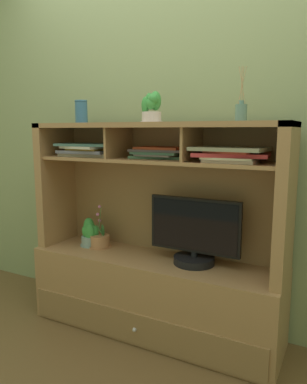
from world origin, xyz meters
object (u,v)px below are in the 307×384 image
(potted_fern, at_px, (90,234))
(ceramic_vase, at_px, (81,112))
(tv_monitor, at_px, (194,236))
(magazine_stack_centre, at_px, (160,153))
(diffuser_bottle, at_px, (241,112))
(potted_orchid, at_px, (100,241))
(magazine_stack_left, at_px, (88,150))
(media_console, at_px, (154,270))
(potted_succulent, at_px, (152,108))
(magazine_stack_right, at_px, (231,154))

(potted_fern, relative_size, ceramic_vase, 1.32)
(tv_monitor, relative_size, magazine_stack_centre, 1.47)
(diffuser_bottle, bearing_deg, ceramic_vase, -178.99)
(potted_orchid, height_order, magazine_stack_centre, magazine_stack_centre)
(magazine_stack_left, distance_m, diffuser_bottle, 1.02)
(media_console, xyz_separation_m, potted_succulent, (-0.00, -0.03, 1.00))
(magazine_stack_left, height_order, potted_succulent, potted_succulent)
(media_console, relative_size, potted_orchid, 5.51)
(media_console, bearing_deg, potted_fern, 179.71)
(potted_orchid, height_order, diffuser_bottle, diffuser_bottle)
(potted_orchid, distance_m, magazine_stack_right, 1.10)
(media_console, distance_m, potted_fern, 0.53)
(diffuser_bottle, bearing_deg, magazine_stack_left, -179.18)
(potted_orchid, xyz_separation_m, magazine_stack_centre, (0.44, 0.04, 0.61))
(tv_monitor, bearing_deg, media_console, -178.30)
(potted_succulent, height_order, ceramic_vase, potted_succulent)
(potted_succulent, bearing_deg, tv_monitor, 7.23)
(potted_fern, distance_m, magazine_stack_centre, 0.77)
(tv_monitor, relative_size, magazine_stack_right, 1.35)
(tv_monitor, xyz_separation_m, magazine_stack_left, (-0.74, -0.03, 0.49))
(magazine_stack_right, bearing_deg, media_console, 174.77)
(media_console, height_order, potted_succulent, potted_succulent)
(potted_orchid, bearing_deg, diffuser_bottle, -0.92)
(magazine_stack_right, bearing_deg, potted_fern, 177.28)
(media_console, relative_size, potted_fern, 8.29)
(magazine_stack_right, height_order, potted_succulent, potted_succulent)
(magazine_stack_left, bearing_deg, tv_monitor, 2.45)
(diffuser_bottle, xyz_separation_m, potted_succulent, (-0.52, -0.02, 0.03))
(potted_orchid, bearing_deg, potted_succulent, -4.28)
(potted_fern, relative_size, magazine_stack_centre, 0.51)
(potted_orchid, height_order, potted_fern, potted_orchid)
(media_console, height_order, magazine_stack_right, media_console)
(media_console, height_order, potted_fern, media_console)
(potted_orchid, bearing_deg, magazine_stack_left, -153.34)
(media_console, xyz_separation_m, magazine_stack_right, (0.48, -0.04, 0.75))
(potted_fern, xyz_separation_m, magazine_stack_left, (0.02, -0.03, 0.58))
(tv_monitor, height_order, magazine_stack_left, magazine_stack_left)
(potted_orchid, relative_size, magazine_stack_right, 0.70)
(diffuser_bottle, xyz_separation_m, ceramic_vase, (-1.04, -0.02, 0.02))
(magazine_stack_left, xyz_separation_m, magazine_stack_right, (0.96, -0.02, 0.00))
(magazine_stack_centre, height_order, ceramic_vase, ceramic_vase)
(magazine_stack_centre, distance_m, diffuser_bottle, 0.56)
(media_console, bearing_deg, magazine_stack_right, -5.23)
(potted_orchid, relative_size, magazine_stack_left, 0.72)
(ceramic_vase, bearing_deg, magazine_stack_left, 5.45)
(diffuser_bottle, bearing_deg, potted_fern, 179.32)
(media_console, relative_size, ceramic_vase, 10.91)
(magazine_stack_left, relative_size, diffuser_bottle, 1.43)
(media_console, relative_size, magazine_stack_left, 3.99)
(tv_monitor, bearing_deg, potted_orchid, -179.79)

